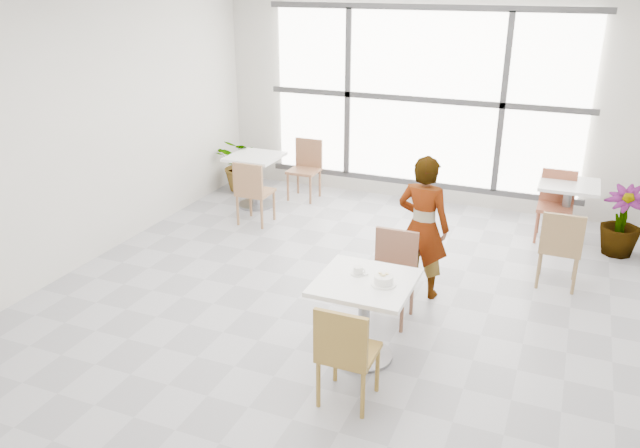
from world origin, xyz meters
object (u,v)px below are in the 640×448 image
at_px(main_table, 364,304).
at_px(coffee_cup, 358,271).
at_px(bg_table_left, 255,173).
at_px(bg_chair_left_far, 306,165).
at_px(person, 423,227).
at_px(plant_left, 243,164).
at_px(bg_chair_left_near, 252,189).
at_px(bg_chair_right_near, 561,244).
at_px(chair_far, 393,269).
at_px(oatmeal_bowl, 384,280).
at_px(bg_chair_right_far, 556,201).
at_px(chair_near, 345,350).
at_px(bg_table_right, 567,203).
at_px(plant_right, 622,221).

height_order(main_table, coffee_cup, coffee_cup).
xyz_separation_m(bg_table_left, bg_chair_left_far, (0.52, 0.62, 0.01)).
bearing_deg(person, plant_left, -27.45).
xyz_separation_m(bg_chair_left_near, bg_chair_right_near, (3.85, -0.36, 0.00)).
bearing_deg(coffee_cup, bg_table_left, 130.98).
distance_m(chair_far, person, 0.63).
bearing_deg(oatmeal_bowl, bg_chair_left_far, 122.10).
relative_size(bg_table_left, bg_chair_left_near, 0.86).
height_order(oatmeal_bowl, bg_chair_left_near, bg_chair_left_near).
relative_size(coffee_cup, bg_chair_right_far, 0.18).
distance_m(chair_far, bg_chair_left_near, 2.88).
xyz_separation_m(chair_near, bg_table_right, (1.40, 4.11, -0.01)).
bearing_deg(bg_chair_left_near, chair_far, 145.93).
height_order(person, plant_left, person).
bearing_deg(bg_table_left, bg_chair_left_far, 50.26).
bearing_deg(bg_table_right, coffee_cup, -115.11).
xyz_separation_m(chair_far, bg_chair_right_near, (1.46, 1.25, 0.00)).
bearing_deg(bg_chair_right_near, main_table, 54.09).
relative_size(oatmeal_bowl, bg_table_left, 0.28).
relative_size(main_table, person, 0.53).
relative_size(oatmeal_bowl, plant_left, 0.25).
height_order(chair_far, coffee_cup, chair_far).
xyz_separation_m(main_table, plant_right, (2.11, 3.23, -0.10)).
bearing_deg(coffee_cup, main_table, -44.43).
xyz_separation_m(chair_near, plant_left, (-3.27, 4.29, -0.09)).
xyz_separation_m(chair_far, bg_table_right, (1.46, 2.65, -0.01)).
relative_size(bg_chair_left_far, bg_chair_right_far, 1.00).
xyz_separation_m(bg_table_right, bg_chair_left_near, (-3.85, -1.03, 0.01)).
xyz_separation_m(bg_chair_left_far, bg_chair_right_near, (3.64, -1.66, 0.00)).
relative_size(main_table, oatmeal_bowl, 3.81).
xyz_separation_m(coffee_cup, bg_chair_left_far, (-2.08, 3.61, -0.28)).
xyz_separation_m(bg_table_right, bg_chair_left_far, (-3.64, 0.27, 0.01)).
bearing_deg(plant_right, bg_table_left, -178.15).
xyz_separation_m(bg_table_right, bg_chair_right_near, (-0.00, -1.40, 0.01)).
height_order(chair_near, bg_table_left, chair_near).
bearing_deg(bg_table_left, main_table, -48.88).
relative_size(chair_far, plant_left, 1.05).
xyz_separation_m(bg_table_right, plant_right, (0.63, -0.20, -0.06)).
relative_size(person, bg_chair_left_far, 1.72).
bearing_deg(bg_chair_right_near, bg_chair_left_far, -24.54).
height_order(bg_chair_right_far, plant_left, bg_chair_right_far).
xyz_separation_m(main_table, plant_left, (-3.20, 3.61, -0.11)).
bearing_deg(plant_left, bg_table_left, -46.55).
bearing_deg(bg_table_left, bg_chair_left_near, -64.91).
bearing_deg(bg_chair_right_far, bg_chair_left_far, 176.02).
height_order(bg_chair_right_near, plant_left, bg_chair_right_near).
relative_size(bg_chair_right_near, plant_left, 1.05).
xyz_separation_m(main_table, coffee_cup, (-0.09, 0.09, 0.26)).
bearing_deg(bg_chair_left_far, chair_near, -62.85).
relative_size(chair_near, plant_right, 1.03).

